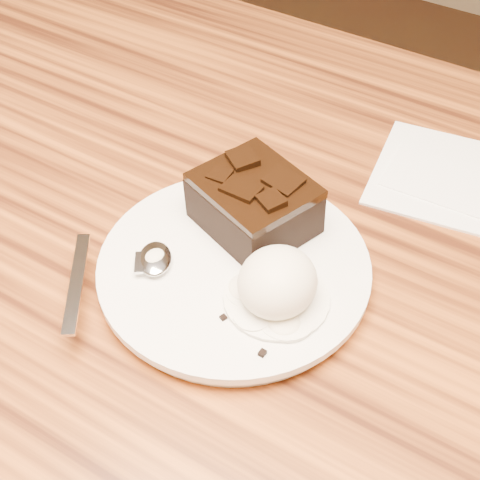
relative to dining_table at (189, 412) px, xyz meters
The scene contains 10 objects.
dining_table is the anchor object (origin of this frame).
plate 0.40m from the dining_table, 22.25° to the right, with size 0.24×0.24×0.02m, color white.
brownie 0.43m from the dining_table, ahead, with size 0.10×0.08×0.05m, color black.
ice_cream_scoop 0.45m from the dining_table, 20.72° to the right, with size 0.06×0.07×0.05m, color white.
melt_puddle 0.43m from the dining_table, 20.72° to the right, with size 0.09×0.09×0.00m, color white.
spoon 0.41m from the dining_table, 61.19° to the right, with size 0.03×0.17×0.01m, color silver, non-canonical shape.
napkin 0.47m from the dining_table, 41.33° to the left, with size 0.14×0.14×0.01m, color white.
crumb_a 0.45m from the dining_table, 33.13° to the right, with size 0.01×0.01×0.00m, color black.
crumb_b 0.43m from the dining_table, 37.79° to the right, with size 0.01×0.01×0.00m, color black.
crumb_c 0.41m from the dining_table, 18.40° to the right, with size 0.01×0.00×0.00m, color black.
Camera 1 is at (0.32, -0.39, 1.23)m, focal length 53.09 mm.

